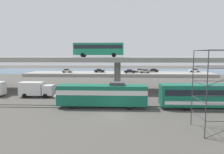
% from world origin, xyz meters
% --- Properties ---
extents(ground_plane, '(260.00, 260.00, 0.00)m').
position_xyz_m(ground_plane, '(0.00, 0.00, 0.00)').
color(ground_plane, '#4C4944').
extents(rail_strip_near, '(110.00, 0.12, 0.12)m').
position_xyz_m(rail_strip_near, '(0.00, 3.24, 0.06)').
color(rail_strip_near, '#59544C').
rests_on(rail_strip_near, ground_plane).
extents(rail_strip_far, '(110.00, 0.12, 0.12)m').
position_xyz_m(rail_strip_far, '(0.00, 4.76, 0.06)').
color(rail_strip_far, '#59544C').
rests_on(rail_strip_far, ground_plane).
extents(train_locomotive, '(15.38, 3.04, 4.18)m').
position_xyz_m(train_locomotive, '(-2.87, 4.00, 2.19)').
color(train_locomotive, '#14664C').
rests_on(train_locomotive, ground_plane).
extents(highway_overpass, '(96.00, 10.18, 7.97)m').
position_xyz_m(highway_overpass, '(0.00, 20.00, 7.27)').
color(highway_overpass, gray).
rests_on(highway_overpass, ground_plane).
extents(transit_bus_on_overpass, '(12.00, 2.68, 3.40)m').
position_xyz_m(transit_bus_on_overpass, '(-4.58, 21.37, 10.03)').
color(transit_bus_on_overpass, '#197A56').
rests_on(transit_bus_on_overpass, highway_overpass).
extents(service_truck_west, '(6.80, 2.46, 3.04)m').
position_xyz_m(service_truck_west, '(-16.43, 11.72, 1.64)').
color(service_truck_west, silver).
rests_on(service_truck_west, ground_plane).
extents(scaffolding_tower, '(4.35, 4.35, 9.17)m').
position_xyz_m(scaffolding_tower, '(11.75, -6.07, 4.96)').
color(scaffolding_tower, '#38383D').
rests_on(scaffolding_tower, ground_plane).
extents(pier_parking_lot, '(74.40, 13.29, 1.24)m').
position_xyz_m(pier_parking_lot, '(0.00, 55.00, 0.62)').
color(pier_parking_lot, gray).
rests_on(pier_parking_lot, ground_plane).
extents(parked_car_0, '(4.43, 1.92, 1.50)m').
position_xyz_m(parked_car_0, '(14.04, 57.53, 2.02)').
color(parked_car_0, black).
rests_on(parked_car_0, pier_parking_lot).
extents(parked_car_1, '(4.12, 1.93, 1.50)m').
position_xyz_m(parked_car_1, '(-8.08, 55.13, 2.01)').
color(parked_car_1, black).
rests_on(parked_car_1, pier_parking_lot).
extents(parked_car_2, '(4.55, 1.82, 1.50)m').
position_xyz_m(parked_car_2, '(4.26, 52.52, 2.02)').
color(parked_car_2, black).
rests_on(parked_car_2, pier_parking_lot).
extents(parked_car_3, '(4.08, 1.92, 1.50)m').
position_xyz_m(parked_car_3, '(-21.17, 53.95, 2.01)').
color(parked_car_3, '#9E998C').
rests_on(parked_car_3, pier_parking_lot).
extents(parked_car_4, '(4.01, 1.94, 1.50)m').
position_xyz_m(parked_car_4, '(10.18, 53.36, 2.01)').
color(parked_car_4, '#9E998C').
rests_on(parked_car_4, pier_parking_lot).
extents(parked_car_5, '(4.31, 1.93, 1.50)m').
position_xyz_m(parked_car_5, '(8.63, 55.99, 2.02)').
color(parked_car_5, silver).
rests_on(parked_car_5, pier_parking_lot).
extents(parked_car_6, '(4.42, 1.82, 1.50)m').
position_xyz_m(parked_car_6, '(31.21, 58.12, 2.01)').
color(parked_car_6, silver).
rests_on(parked_car_6, pier_parking_lot).
extents(harbor_water, '(140.00, 36.00, 0.01)m').
position_xyz_m(harbor_water, '(0.00, 78.00, 0.00)').
color(harbor_water, '#385B7A').
rests_on(harbor_water, ground_plane).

